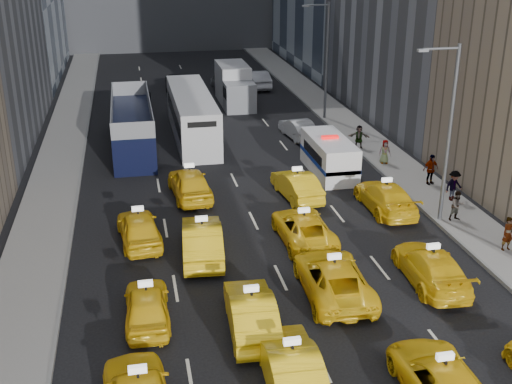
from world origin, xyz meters
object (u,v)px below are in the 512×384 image
nypd_van (329,156)px  city_bus (192,115)px  pedestrian_0 (508,234)px  box_truck (235,85)px  double_decker (132,125)px

nypd_van → city_bus: size_ratio=0.45×
pedestrian_0 → nypd_van: bearing=104.7°
box_truck → pedestrian_0: box_truck is taller
pedestrian_0 → city_bus: bearing=112.6°
city_bus → pedestrian_0: bearing=-61.2°
city_bus → pedestrian_0: city_bus is taller
city_bus → box_truck: bearing=61.5°
pedestrian_0 → double_decker: bearing=123.0°
nypd_van → city_bus: bearing=133.5°
box_truck → double_decker: bearing=-124.8°
city_bus → box_truck: (4.62, 8.95, 0.02)m
city_bus → pedestrian_0: 24.39m
nypd_van → box_truck: bearing=103.5°
nypd_van → pedestrian_0: (4.83, -11.83, -0.12)m
nypd_van → box_truck: (-2.77, 18.22, 0.55)m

